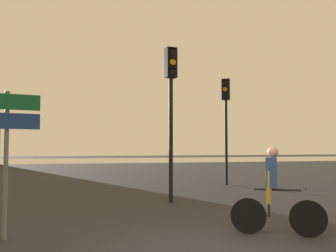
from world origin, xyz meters
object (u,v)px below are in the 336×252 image
traffic_light_far_right (226,111)px  direction_sign_post (7,137)px  traffic_light_center (171,94)px  cyclist (274,190)px

traffic_light_far_right → direction_sign_post: (-7.43, -7.79, -1.34)m
traffic_light_far_right → direction_sign_post: bearing=80.8°
traffic_light_center → cyclist: traffic_light_center is taller
direction_sign_post → cyclist: size_ratio=1.60×
traffic_light_far_right → traffic_light_center: bearing=84.7°
traffic_light_center → traffic_light_far_right: bearing=-140.7°
traffic_light_far_right → direction_sign_post: traffic_light_far_right is taller
traffic_light_far_right → direction_sign_post: size_ratio=1.74×
traffic_light_center → direction_sign_post: (-3.90, -3.55, -1.36)m
traffic_light_far_right → direction_sign_post: 10.85m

